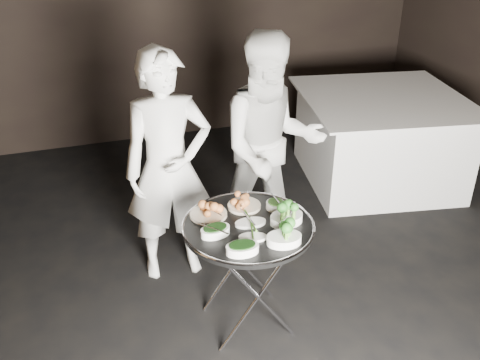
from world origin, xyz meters
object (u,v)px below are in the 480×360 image
object	(u,v)px
tray_stand	(248,271)
waiter_right	(271,147)
dining_table	(379,139)
waiter_left	(168,169)
serving_tray	(248,226)

from	to	relation	value
tray_stand	waiter_right	distance (m)	0.99
tray_stand	dining_table	xyz separation A→B (m)	(1.79, 1.47, 0.01)
waiter_left	dining_table	world-z (taller)	waiter_left
waiter_left	waiter_right	distance (m)	0.76
serving_tray	dining_table	bearing A→B (deg)	39.39
waiter_right	dining_table	world-z (taller)	waiter_right
serving_tray	waiter_right	xyz separation A→B (m)	(0.44, 0.78, 0.10)
tray_stand	waiter_right	bearing A→B (deg)	60.71
tray_stand	waiter_left	xyz separation A→B (m)	(-0.32, 0.70, 0.41)
dining_table	waiter_right	bearing A→B (deg)	-153.05
serving_tray	waiter_left	bearing A→B (deg)	114.63
waiter_left	serving_tray	bearing A→B (deg)	-64.91
serving_tray	waiter_left	xyz separation A→B (m)	(-0.32, 0.70, 0.09)
tray_stand	waiter_left	bearing A→B (deg)	114.63
serving_tray	waiter_right	size ratio (longest dim) A/B	0.47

